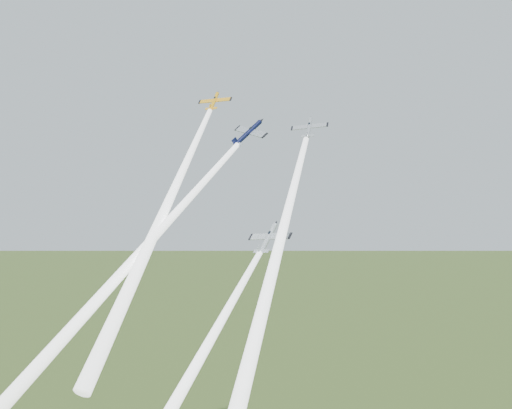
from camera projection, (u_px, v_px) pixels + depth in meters
The scene contains 8 objects.
plane_yellow at pixel (214, 101), 128.88m from camera, with size 7.07×7.01×1.11m, color #FFAE16, non-canonical shape.
smoke_trail_yellow at pixel (159, 223), 105.29m from camera, with size 2.48×2.48×62.36m, color white, non-canonical shape.
plane_navy at pixel (248, 133), 115.07m from camera, with size 8.42×8.35×1.32m, color #0B1034, non-canonical shape.
smoke_trail_navy at pixel (114, 282), 98.89m from camera, with size 2.48×2.48×65.61m, color white, non-canonical shape.
plane_silver_right at pixel (309, 127), 110.62m from camera, with size 6.59×6.54×1.03m, color #A8AEB6, non-canonical shape.
smoke_trail_silver_right at pixel (267, 294), 85.53m from camera, with size 2.48×2.48×66.50m, color white, non-canonical shape.
plane_silver_low at pixel (268, 238), 104.00m from camera, with size 8.10×8.04×1.27m, color silver, non-canonical shape.
smoke_trail_silver_low at pixel (181, 392), 86.95m from camera, with size 2.48×2.48×51.64m, color white, non-canonical shape.
Camera 1 is at (56.55, -101.31, 94.46)m, focal length 45.00 mm.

